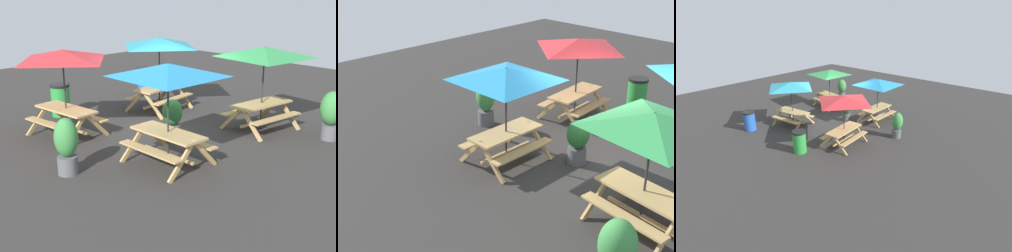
% 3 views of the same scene
% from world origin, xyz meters
% --- Properties ---
extents(ground_plane, '(24.00, 24.00, 0.00)m').
position_xyz_m(ground_plane, '(0.00, 0.00, 0.00)').
color(ground_plane, '#33302D').
rests_on(ground_plane, ground).
extents(picnic_table_0, '(2.15, 2.15, 2.34)m').
position_xyz_m(picnic_table_0, '(1.74, 2.00, 1.99)').
color(picnic_table_0, tan).
rests_on(picnic_table_0, ground).
extents(picnic_table_1, '(2.81, 2.81, 2.34)m').
position_xyz_m(picnic_table_1, '(-1.58, -2.10, 1.99)').
color(picnic_table_1, tan).
rests_on(picnic_table_1, ground).
extents(picnic_table_2, '(2.83, 2.83, 2.34)m').
position_xyz_m(picnic_table_2, '(-1.55, 1.49, 1.99)').
color(picnic_table_2, tan).
rests_on(picnic_table_2, ground).
extents(picnic_table_3, '(2.25, 2.25, 2.34)m').
position_xyz_m(picnic_table_3, '(1.83, -1.51, 1.99)').
color(picnic_table_3, tan).
rests_on(picnic_table_3, ground).
extents(trash_bin_green, '(0.59, 0.59, 0.98)m').
position_xyz_m(trash_bin_green, '(3.52, 1.05, 0.49)').
color(trash_bin_green, green).
rests_on(trash_bin_green, ground).
extents(trash_bin_blue, '(0.59, 0.59, 0.98)m').
position_xyz_m(trash_bin_blue, '(3.70, -2.62, 0.49)').
color(trash_bin_blue, blue).
rests_on(trash_bin_blue, ground).
extents(potted_plant_0, '(0.60, 0.60, 1.28)m').
position_xyz_m(potted_plant_0, '(-3.34, -2.67, 0.72)').
color(potted_plant_0, '#59595B').
rests_on(potted_plant_0, ground).
extents(potted_plant_1, '(0.51, 0.51, 1.25)m').
position_xyz_m(potted_plant_1, '(-0.43, 3.41, 0.67)').
color(potted_plant_1, '#59595B').
rests_on(potted_plant_1, ground).
extents(potted_plant_2, '(0.52, 0.52, 1.08)m').
position_xyz_m(potted_plant_2, '(-0.45, 0.24, 0.58)').
color(potted_plant_2, '#59595B').
rests_on(potted_plant_2, ground).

